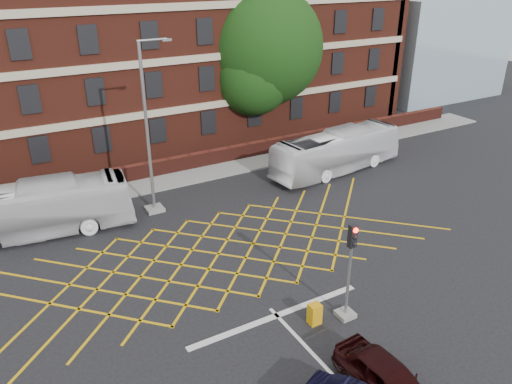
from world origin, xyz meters
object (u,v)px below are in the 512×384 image
bus_right (337,152)px  street_lamp (151,156)px  utility_cabinet (315,314)px  bus_left (30,210)px  traffic_light_near (348,281)px  car_maroon (388,380)px  deciduous_tree (264,55)px

bus_right → street_lamp: street_lamp is taller
street_lamp → utility_cabinet: (2.17, -12.79, -2.94)m
bus_right → utility_cabinet: bus_right is taller
street_lamp → bus_left: bearing=176.2°
traffic_light_near → street_lamp: 13.65m
bus_left → bus_right: 19.53m
traffic_light_near → utility_cabinet: traffic_light_near is taller
bus_left → traffic_light_near: (10.12, -13.53, 0.31)m
car_maroon → traffic_light_near: size_ratio=0.97×
bus_left → utility_cabinet: bearing=-138.4°
bus_left → street_lamp: street_lamp is taller
car_maroon → bus_right: bearing=53.4°
deciduous_tree → utility_cabinet: 24.77m
bus_left → traffic_light_near: bearing=-135.1°
street_lamp → utility_cabinet: bearing=-80.4°
street_lamp → utility_cabinet: 13.30m
bus_left → deciduous_tree: size_ratio=0.89×
traffic_light_near → utility_cabinet: (-1.36, 0.29, -1.32)m
street_lamp → car_maroon: bearing=-83.1°
bus_right → car_maroon: bus_right is taller
bus_right → street_lamp: bearing=81.5°
utility_cabinet → deciduous_tree: bearing=64.3°
utility_cabinet → car_maroon: bearing=-91.4°
car_maroon → traffic_light_near: bearing=66.3°
traffic_light_near → bus_left: bearing=126.8°
deciduous_tree → traffic_light_near: 24.19m
bus_right → car_maroon: (-10.86, -16.58, -0.72)m
utility_cabinet → traffic_light_near: bearing=-12.1°
bus_left → deciduous_tree: 21.52m
bus_right → deciduous_tree: deciduous_tree is taller
traffic_light_near → deciduous_tree: bearing=67.6°
deciduous_tree → street_lamp: bearing=-144.9°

